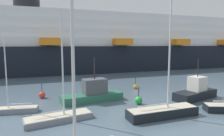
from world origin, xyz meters
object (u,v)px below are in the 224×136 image
Objects in this scene: sailboat_0 at (163,111)px; fishing_boat_3 at (93,93)px; fishing_boat_0 at (196,92)px; channel_buoy_1 at (139,100)px; sailboat_4 at (59,116)px; channel_buoy_2 at (135,87)px; cruise_ship at (110,45)px; sailboat_1 at (12,109)px; channel_buoy_0 at (42,95)px.

sailboat_0 is 1.53× the size of fishing_boat_3.
fishing_boat_0 is 6.98m from channel_buoy_1.
channel_buoy_2 is at bearing 27.90° from sailboat_4.
channel_buoy_2 is at bearing -99.79° from cruise_ship.
sailboat_4 reaches higher than channel_buoy_1.
fishing_boat_0 is 7.92m from channel_buoy_2.
sailboat_1 is at bearing 176.72° from channel_buoy_1.
sailboat_1 is at bearing -176.43° from fishing_boat_3.
cruise_ship reaches higher than channel_buoy_2.
fishing_boat_3 is 7.90m from channel_buoy_2.
channel_buoy_1 is at bearing -177.84° from sailboat_1.
fishing_boat_0 is (6.46, 3.99, 0.29)m from sailboat_0.
cruise_ship is at bearing 75.68° from fishing_boat_0.
sailboat_0 is 6.55× the size of channel_buoy_2.
channel_buoy_1 is at bearing -38.85° from fishing_boat_3.
sailboat_4 reaches higher than channel_buoy_2.
channel_buoy_2 is (14.24, 5.91, -0.04)m from sailboat_1.
channel_buoy_0 is at bearing 151.98° from channel_buoy_1.
fishing_boat_3 is (7.56, 1.74, 0.49)m from sailboat_1.
sailboat_4 is at bearing -115.70° from cruise_ship.
channel_buoy_1 reaches higher than channel_buoy_2.
cruise_ship reaches higher than fishing_boat_3.
channel_buoy_2 is at bearing 22.65° from fishing_boat_3.
channel_buoy_2 is at bearing 7.06° from channel_buoy_0.
channel_buoy_2 is at bearing 75.72° from sailboat_0.
channel_buoy_2 is at bearing -152.01° from sailboat_1.
cruise_ship is (2.50, 22.28, 5.54)m from channel_buoy_2.
cruise_ship is (-2.05, 28.75, 5.02)m from fishing_boat_0.
fishing_boat_3 is at bearing -26.81° from channel_buoy_0.
channel_buoy_1 is (9.59, -5.10, 0.03)m from channel_buoy_0.
channel_buoy_0 is (2.23, 4.43, 0.02)m from sailboat_1.
sailboat_0 is at bearing -101.05° from cruise_ship.
channel_buoy_1 is (-6.96, -0.12, -0.42)m from fishing_boat_0.
sailboat_4 reaches higher than channel_buoy_0.
channel_buoy_1 is 0.02× the size of cruise_ship.
channel_buoy_0 is at bearing 143.83° from fishing_boat_3.
sailboat_1 is 4.16× the size of channel_buoy_2.
sailboat_0 is at bearing -62.13° from fishing_boat_3.
cruise_ship is (12.80, 31.19, 5.46)m from sailboat_4.
sailboat_1 is (-12.33, 4.55, -0.19)m from sailboat_0.
channel_buoy_2 is 0.02× the size of cruise_ship.
sailboat_4 is at bearing -163.60° from channel_buoy_1.
fishing_boat_0 reaches higher than channel_buoy_1.
cruise_ship is at bearing 83.60° from channel_buoy_2.
sailboat_1 reaches higher than fishing_boat_3.
sailboat_0 reaches higher than sailboat_4.
channel_buoy_2 is (-4.55, 6.47, -0.52)m from fishing_boat_0.
channel_buoy_1 is at bearing -28.02° from channel_buoy_0.
channel_buoy_2 is (12.01, 1.49, -0.06)m from channel_buoy_0.
channel_buoy_1 is at bearing -110.14° from channel_buoy_2.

